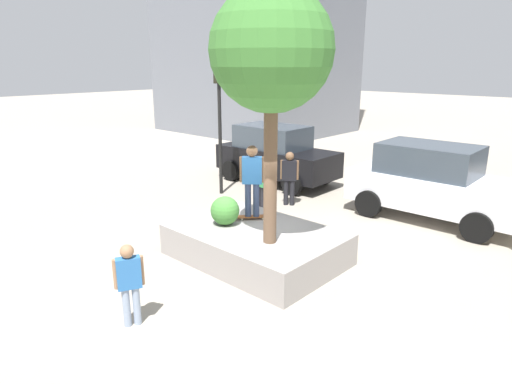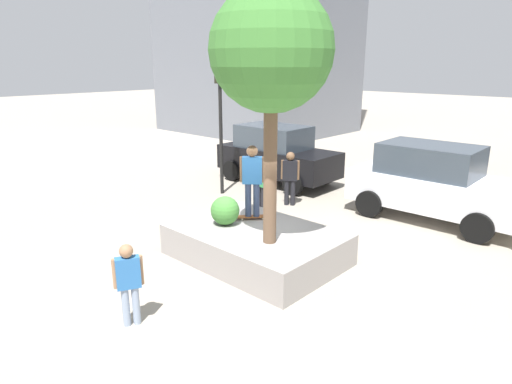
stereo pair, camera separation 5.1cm
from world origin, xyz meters
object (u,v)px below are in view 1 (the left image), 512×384
object	(u,v)px
sedan_parked	(276,154)
skateboard	(252,217)
passerby_with_bag	(289,175)
skateboarder	(252,176)
police_car	(432,182)
traffic_light_median	(220,103)
plaza_tree	(271,52)
bystander_watching	(261,181)
planter_ledge	(256,244)
pedestrian_crossing	(129,280)

from	to	relation	value
sedan_parked	skateboard	bearing A→B (deg)	-55.06
skateboard	passerby_with_bag	size ratio (longest dim) A/B	0.42
skateboarder	passerby_with_bag	size ratio (longest dim) A/B	1.01
police_car	traffic_light_median	distance (m)	7.12
police_car	passerby_with_bag	distance (m)	4.23
skateboarder	skateboard	bearing A→B (deg)	180.00
plaza_tree	bystander_watching	xyz separation A→B (m)	(-3.08, 3.13, -3.71)
planter_ledge	bystander_watching	bearing A→B (deg)	130.27
traffic_light_median	pedestrian_crossing	distance (m)	8.52
bystander_watching	planter_ledge	bearing A→B (deg)	-49.73
skateboarder	police_car	world-z (taller)	skateboarder
skateboard	bystander_watching	world-z (taller)	bystander_watching
planter_ledge	passerby_with_bag	size ratio (longest dim) A/B	2.20
police_car	passerby_with_bag	xyz separation A→B (m)	(-3.86, -1.74, -0.11)
skateboarder	sedan_parked	distance (m)	6.35
police_car	passerby_with_bag	bearing A→B (deg)	-155.72
skateboarder	pedestrian_crossing	xyz separation A→B (m)	(0.82, -3.94, -0.94)
planter_ledge	pedestrian_crossing	size ratio (longest dim) A/B	2.53
plaza_tree	skateboarder	xyz separation A→B (m)	(-1.26, 0.80, -2.80)
planter_ledge	pedestrian_crossing	xyz separation A→B (m)	(0.26, -3.47, 0.51)
sedan_parked	pedestrian_crossing	xyz separation A→B (m)	(4.43, -9.11, -0.23)
passerby_with_bag	traffic_light_median	bearing A→B (deg)	-167.63
sedan_parked	skateboarder	bearing A→B (deg)	-55.06
plaza_tree	skateboard	xyz separation A→B (m)	(-1.26, 0.80, -3.83)
plaza_tree	traffic_light_median	bearing A→B (deg)	146.31
plaza_tree	bystander_watching	distance (m)	5.75
skateboarder	sedan_parked	xyz separation A→B (m)	(-3.61, 5.17, -0.71)
plaza_tree	skateboarder	size ratio (longest dim) A/B	2.93
planter_ledge	police_car	size ratio (longest dim) A/B	0.80
sedan_parked	passerby_with_bag	bearing A→B (deg)	-41.10
sedan_parked	planter_ledge	bearing A→B (deg)	-53.51
skateboard	pedestrian_crossing	size ratio (longest dim) A/B	0.49
plaza_tree	sedan_parked	size ratio (longest dim) A/B	1.10
skateboard	traffic_light_median	world-z (taller)	traffic_light_median
skateboard	bystander_watching	bearing A→B (deg)	127.88
sedan_parked	plaza_tree	bearing A→B (deg)	-50.78
police_car	planter_ledge	bearing A→B (deg)	-108.73
passerby_with_bag	bystander_watching	bearing A→B (deg)	-111.85
sedan_parked	passerby_with_bag	world-z (taller)	sedan_parked
plaza_tree	sedan_parked	bearing A→B (deg)	129.22
pedestrian_crossing	skateboarder	bearing A→B (deg)	101.73
planter_ledge	passerby_with_bag	bearing A→B (deg)	118.08
traffic_light_median	plaza_tree	bearing A→B (deg)	-33.69
skateboarder	plaza_tree	bearing A→B (deg)	-32.37
pedestrian_crossing	skateboard	bearing A→B (deg)	101.73
skateboard	bystander_watching	size ratio (longest dim) A/B	0.47
police_car	pedestrian_crossing	size ratio (longest dim) A/B	3.16
pedestrian_crossing	plaza_tree	bearing A→B (deg)	81.94
sedan_parked	bystander_watching	distance (m)	3.36
passerby_with_bag	skateboarder	bearing A→B (deg)	-66.29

